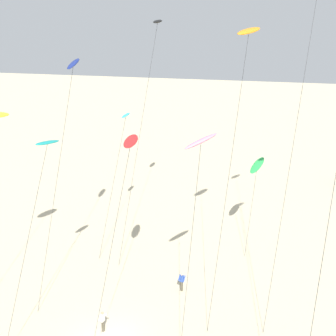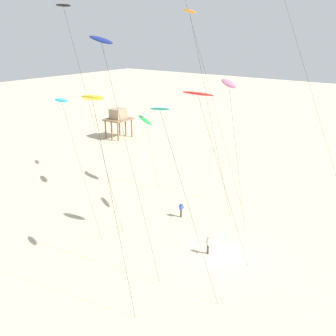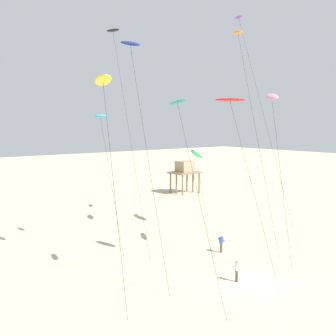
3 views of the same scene
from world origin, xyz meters
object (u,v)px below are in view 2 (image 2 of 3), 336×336
(stilt_house, at_px, (118,117))
(kite_flyer_nearest, at_px, (208,245))
(kite_teal, at_px, (161,112))
(kite_green, at_px, (145,120))
(kite_orange, at_px, (190,14))
(kite_red, at_px, (198,95))
(kite_black, at_px, (64,9))
(kite_pink, at_px, (229,84))
(kite_yellow, at_px, (93,99))
(kite_navy, at_px, (102,43))
(kite_cyan, at_px, (62,102))
(kite_flyer_middle, at_px, (181,209))

(stilt_house, bearing_deg, kite_flyer_nearest, -125.61)
(kite_teal, bearing_deg, kite_green, 43.70)
(kite_orange, distance_m, kite_flyer_nearest, 23.08)
(kite_green, distance_m, kite_flyer_nearest, 19.85)
(kite_red, bearing_deg, kite_teal, -174.46)
(kite_black, height_order, kite_orange, kite_black)
(kite_pink, bearing_deg, kite_flyer_nearest, -161.23)
(kite_red, height_order, kite_yellow, kite_yellow)
(kite_navy, bearing_deg, kite_red, -38.91)
(kite_orange, distance_m, kite_cyan, 15.73)
(kite_yellow, relative_size, kite_teal, 1.11)
(kite_flyer_nearest, bearing_deg, kite_orange, 43.24)
(kite_pink, distance_m, stilt_house, 38.41)
(kite_cyan, bearing_deg, kite_flyer_middle, -49.71)
(kite_teal, bearing_deg, kite_flyer_middle, 25.52)
(kite_pink, distance_m, kite_flyer_middle, 14.01)
(kite_black, distance_m, kite_pink, 17.46)
(kite_navy, relative_size, kite_red, 1.33)
(kite_green, bearing_deg, kite_orange, -98.96)
(kite_red, relative_size, kite_flyer_middle, 8.45)
(kite_pink, distance_m, kite_yellow, 15.99)
(kite_pink, height_order, kite_teal, kite_pink)
(kite_red, xyz_separation_m, kite_teal, (-5.94, -0.58, -0.50))
(kite_black, bearing_deg, kite_orange, -44.10)
(kite_black, xyz_separation_m, kite_teal, (-4.09, -14.95, -7.62))
(kite_teal, relative_size, kite_cyan, 1.07)
(kite_black, xyz_separation_m, kite_flyer_middle, (4.75, -10.73, -20.00))
(kite_green, xyz_separation_m, kite_yellow, (-19.31, -11.96, 6.42))
(kite_black, height_order, kite_pink, kite_black)
(kite_yellow, bearing_deg, stilt_house, 42.25)
(kite_navy, relative_size, kite_cyan, 1.46)
(kite_red, bearing_deg, kite_orange, 38.98)
(kite_red, xyz_separation_m, stilt_house, (23.00, 31.96, -9.77))
(kite_yellow, height_order, kite_flyer_nearest, kite_yellow)
(kite_orange, relative_size, stilt_house, 3.88)
(stilt_house, bearing_deg, kite_yellow, -137.75)
(kite_green, bearing_deg, kite_teal, -136.30)
(kite_yellow, height_order, kite_cyan, kite_yellow)
(kite_pink, bearing_deg, kite_teal, -178.59)
(kite_orange, relative_size, kite_flyer_middle, 12.70)
(kite_flyer_nearest, height_order, stilt_house, stilt_house)
(kite_teal, bearing_deg, kite_navy, 92.41)
(kite_yellow, relative_size, kite_cyan, 1.19)
(stilt_house, bearing_deg, kite_orange, -121.26)
(kite_flyer_nearest, bearing_deg, kite_cyan, 100.88)
(kite_black, bearing_deg, kite_teal, -105.30)
(kite_black, relative_size, kite_yellow, 1.40)
(kite_cyan, xyz_separation_m, kite_flyer_nearest, (2.88, -15.01, -11.57))
(kite_teal, height_order, kite_cyan, kite_teal)
(kite_pink, relative_size, stilt_house, 2.71)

